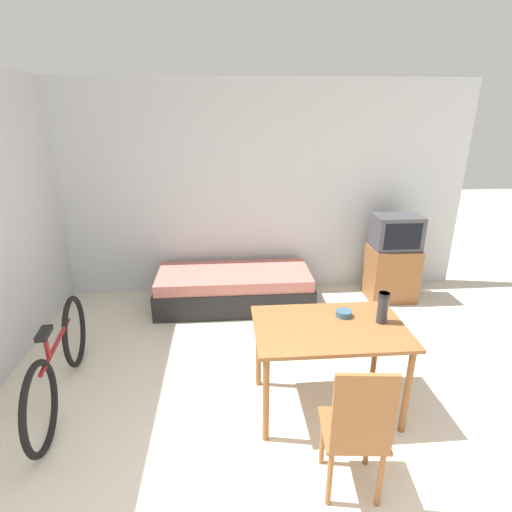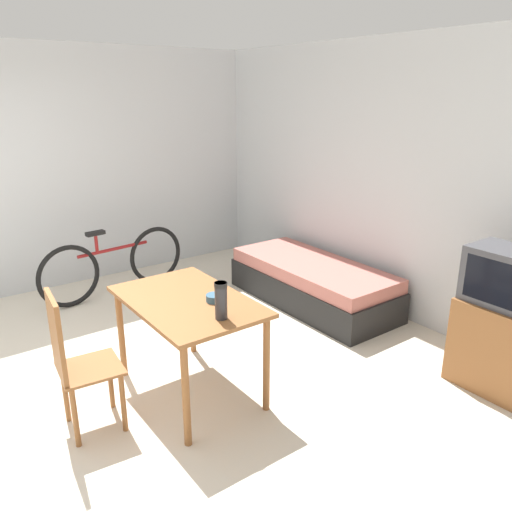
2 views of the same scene
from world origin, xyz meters
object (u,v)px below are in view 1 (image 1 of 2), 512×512
Objects in this scene: daybed at (234,288)px; wooden_chair at (358,428)px; dining_table at (329,337)px; bicycle at (59,363)px; thermos_flask at (383,306)px; mate_bowl at (344,314)px; tv at (393,260)px.

wooden_chair reaches higher than daybed.
daybed is 1.63× the size of dining_table.
bicycle reaches higher than daybed.
dining_table is 4.62× the size of thermos_flask.
wooden_chair is 1.02m from mate_bowl.
tv is at bearing 55.54° from dining_table.
mate_bowl is at bearing -3.30° from bicycle.
dining_table is at bearing -7.20° from bicycle.
tv is 2.15m from thermos_flask.
daybed is 7.53× the size of thermos_flask.
daybed is 15.27× the size of mate_bowl.
thermos_flask is at bearing -59.10° from daybed.
bicycle is (-2.20, 0.28, -0.32)m from dining_table.
mate_bowl is at bearing -123.33° from tv.
thermos_flask is (-0.91, -1.91, 0.37)m from tv.
thermos_flask is at bearing 3.69° from dining_table.
wooden_chair is at bearing -26.98° from bicycle.
bicycle is 2.69m from thermos_flask.
dining_table is 0.68× the size of bicycle.
wooden_chair is (-1.36, -2.77, 0.02)m from tv.
bicycle is 2.40m from mate_bowl.
daybed is 1.73× the size of tv.
bicycle is at bearing -154.84° from tv.
daybed is 2.82m from wooden_chair.
mate_bowl is (2.35, -0.14, 0.44)m from bicycle.
thermos_flask reaches higher than mate_bowl.
thermos_flask is 2.03× the size of mate_bowl.
daybed is at bearing 115.87° from mate_bowl.
mate_bowl is at bearing 79.58° from wooden_chair.
mate_bowl is at bearing -64.13° from daybed.
dining_table is at bearing -124.46° from tv.
bicycle is (-1.50, -1.62, 0.13)m from daybed.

